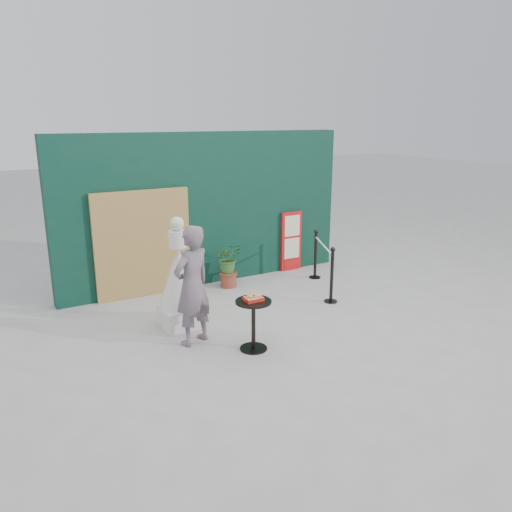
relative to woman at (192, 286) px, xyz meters
name	(u,v)px	position (x,y,z in m)	size (l,w,h in m)	color
ground	(295,336)	(1.43, -0.59, -0.90)	(60.00, 60.00, 0.00)	#ADAAA5
back_wall	(207,209)	(1.43, 2.56, 0.60)	(6.00, 0.30, 3.00)	#0A3024
bamboo_fence	(143,244)	(0.03, 2.35, 0.10)	(1.80, 0.08, 2.00)	tan
woman	(192,286)	(0.00, 0.00, 0.00)	(0.65, 0.43, 1.79)	slate
menu_board	(291,241)	(3.33, 2.37, -0.25)	(0.50, 0.07, 1.30)	red
statue	(179,283)	(0.07, 0.69, -0.16)	(0.70, 0.70, 1.79)	white
cafe_table	(253,317)	(0.66, -0.64, -0.40)	(0.52, 0.52, 0.75)	black
food_basket	(253,298)	(0.66, -0.64, -0.11)	(0.26, 0.19, 0.11)	red
planter	(228,262)	(1.61, 2.03, -0.38)	(0.52, 0.45, 0.89)	brown
stanchion_barrier	(323,265)	(3.14, 0.98, -0.40)	(0.84, 1.54, 1.03)	black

